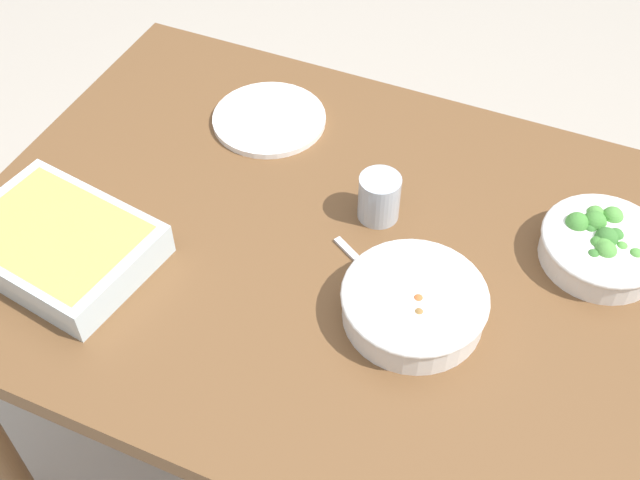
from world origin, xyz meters
TOP-DOWN VIEW (x-y plane):
  - ground_plane at (0.00, 0.00)m, footprint 6.00×6.00m
  - dining_table at (0.00, 0.00)m, footprint 1.20×0.90m
  - stew_bowl at (-0.19, 0.09)m, footprint 0.23×0.23m
  - broccoli_bowl at (-0.44, -0.15)m, footprint 0.21×0.21m
  - baking_dish at (0.38, 0.20)m, footprint 0.33×0.26m
  - drink_cup at (-0.07, -0.09)m, footprint 0.07×0.07m
  - side_plate at (0.22, -0.25)m, footprint 0.22×0.22m
  - spoon_by_stew at (-0.12, 0.05)m, footprint 0.16×0.10m

SIDE VIEW (x-z plane):
  - ground_plane at x=0.00m, z-range 0.00..0.00m
  - dining_table at x=0.00m, z-range 0.28..1.02m
  - spoon_by_stew at x=-0.12m, z-range 0.74..0.75m
  - side_plate at x=0.22m, z-range 0.74..0.75m
  - broccoli_bowl at x=-0.44m, z-range 0.74..0.80m
  - stew_bowl at x=-0.19m, z-range 0.74..0.80m
  - baking_dish at x=0.38m, z-range 0.74..0.80m
  - drink_cup at x=-0.07m, z-range 0.74..0.82m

